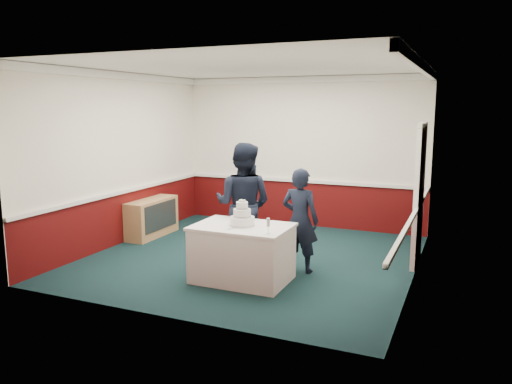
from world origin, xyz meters
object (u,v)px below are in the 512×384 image
at_px(cake_table, 242,253).
at_px(person_woman, 300,220).
at_px(wedding_cake, 242,218).
at_px(champagne_flute, 268,223).
at_px(sideboard, 152,218).
at_px(cake_knife, 234,228).
at_px(person_man, 243,204).

xyz_separation_m(cake_table, person_woman, (0.61, 0.70, 0.37)).
bearing_deg(wedding_cake, champagne_flute, -29.25).
xyz_separation_m(champagne_flute, person_woman, (0.11, 0.98, -0.16)).
xyz_separation_m(sideboard, cake_knife, (2.56, -1.76, 0.44)).
relative_size(wedding_cake, champagne_flute, 1.78).
bearing_deg(sideboard, champagne_flute, -30.74).
height_order(cake_knife, champagne_flute, champagne_flute).
height_order(cake_table, wedding_cake, wedding_cake).
xyz_separation_m(sideboard, person_woman, (3.19, -0.85, 0.42)).
height_order(sideboard, person_man, person_man).
bearing_deg(champagne_flute, person_man, 129.58).
relative_size(wedding_cake, cake_knife, 1.65).
distance_m(cake_table, cake_knife, 0.44).
bearing_deg(sideboard, cake_table, -31.02).
xyz_separation_m(sideboard, wedding_cake, (2.59, -1.56, 0.55)).
relative_size(sideboard, wedding_cake, 3.30).
distance_m(cake_knife, person_woman, 1.11).
height_order(sideboard, champagne_flute, champagne_flute).
bearing_deg(sideboard, cake_knife, -34.48).
bearing_deg(person_woman, person_man, 4.99).
height_order(cake_table, person_woman, person_woman).
xyz_separation_m(cake_table, wedding_cake, (0.00, 0.00, 0.50)).
distance_m(cake_table, person_woman, 1.00).
relative_size(cake_knife, person_man, 0.12).
relative_size(cake_table, cake_knife, 6.00).
relative_size(cake_table, wedding_cake, 3.63).
height_order(champagne_flute, person_man, person_man).
bearing_deg(wedding_cake, person_man, 113.55).
bearing_deg(cake_table, person_woman, 49.32).
bearing_deg(cake_table, person_man, 113.55).
relative_size(cake_knife, champagne_flute, 1.07).
bearing_deg(person_woman, champagne_flute, 87.79).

